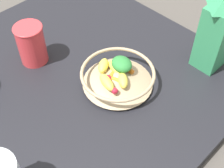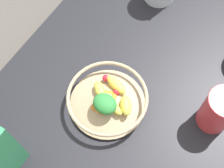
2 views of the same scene
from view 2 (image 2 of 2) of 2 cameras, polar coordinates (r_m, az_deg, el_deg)
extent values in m
plane|color=#4C4742|center=(0.93, 8.38, -4.48)|extent=(6.00, 6.00, 0.00)
cube|color=black|center=(0.91, 8.55, -4.02)|extent=(0.91, 0.91, 0.04)
cylinder|color=tan|center=(0.88, -0.82, -3.62)|extent=(0.12, 0.12, 0.01)
cone|color=tan|center=(0.86, -0.84, -2.96)|extent=(0.21, 0.21, 0.04)
torus|color=tan|center=(0.84, -0.86, -2.40)|extent=(0.22, 0.22, 0.01)
ellipsoid|color=#EFD64C|center=(0.85, -2.23, -1.20)|extent=(0.06, 0.06, 0.03)
ellipsoid|color=#EFD64C|center=(0.86, 0.77, -0.14)|extent=(0.05, 0.08, 0.03)
ellipsoid|color=#EFD64C|center=(0.83, 2.55, -3.93)|extent=(0.06, 0.06, 0.03)
ellipsoid|color=#EFD64C|center=(0.83, 0.14, -4.05)|extent=(0.04, 0.07, 0.02)
cylinder|color=orange|center=(0.84, -2.59, -4.73)|extent=(0.02, 0.04, 0.01)
cylinder|color=orange|center=(0.86, -0.92, -1.60)|extent=(0.03, 0.04, 0.01)
cylinder|color=orange|center=(0.84, 0.06, -3.20)|extent=(0.05, 0.03, 0.02)
sphere|color=red|center=(0.87, -1.17, 1.08)|extent=(0.02, 0.02, 0.02)
sphere|color=red|center=(0.85, 0.82, -1.48)|extent=(0.02, 0.02, 0.02)
sphere|color=red|center=(0.85, -1.07, -2.74)|extent=(0.01, 0.01, 0.01)
ellipsoid|color=#2D7F38|center=(0.82, -1.30, -3.64)|extent=(0.06, 0.07, 0.04)
cylinder|color=#DB383D|center=(0.85, 18.90, -4.63)|extent=(0.09, 0.09, 0.13)
camera|label=1|loc=(0.97, -15.33, 56.35)|focal=50.00mm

